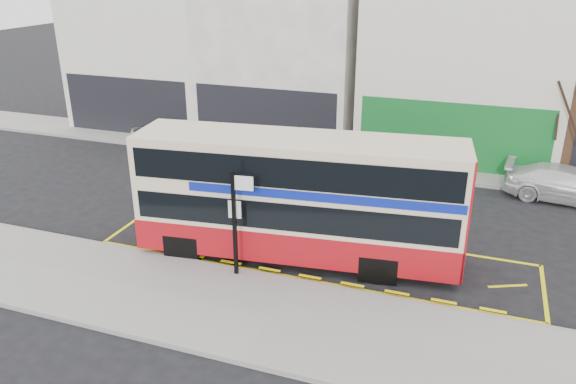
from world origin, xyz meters
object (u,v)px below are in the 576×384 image
at_px(double_decker_bus, 299,197).
at_px(car_silver, 165,139).
at_px(car_grey, 387,160).
at_px(car_white, 567,184).
at_px(bus_stop_post, 236,215).
at_px(street_tree_left, 87,50).

bearing_deg(double_decker_bus, car_silver, 133.96).
distance_m(car_grey, car_white, 7.26).
xyz_separation_m(car_silver, car_white, (18.29, 0.02, -0.01)).
height_order(car_silver, car_white, car_silver).
bearing_deg(car_silver, double_decker_bus, -109.44).
xyz_separation_m(double_decker_bus, bus_stop_post, (-1.30, -1.83, -0.01)).
distance_m(car_grey, street_tree_left, 17.99).
bearing_deg(car_grey, bus_stop_post, -175.20).
distance_m(car_silver, car_white, 18.29).
distance_m(car_white, street_tree_left, 25.13).
bearing_deg(double_decker_bus, car_white, 36.28).
bearing_deg(car_silver, bus_stop_post, -119.43).
bearing_deg(bus_stop_post, street_tree_left, 131.20).
height_order(car_silver, street_tree_left, street_tree_left).
bearing_deg(car_white, car_silver, 95.91).
height_order(bus_stop_post, car_grey, bus_stop_post).
xyz_separation_m(double_decker_bus, car_grey, (1.31, 8.46, -1.43)).
relative_size(car_grey, car_white, 0.88).
distance_m(bus_stop_post, car_grey, 10.72).
relative_size(double_decker_bus, car_white, 2.18).
bearing_deg(double_decker_bus, car_grey, 74.45).
height_order(bus_stop_post, car_white, bus_stop_post).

